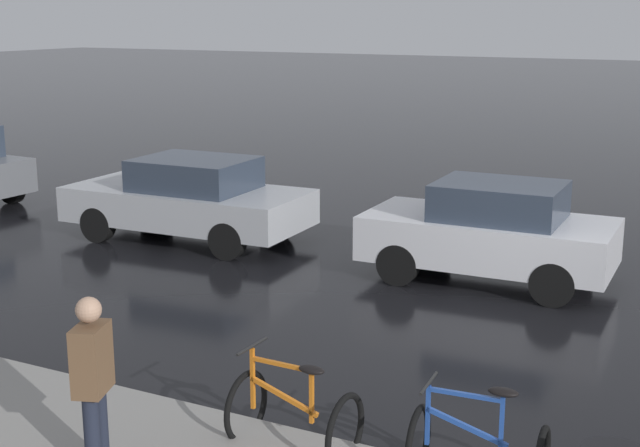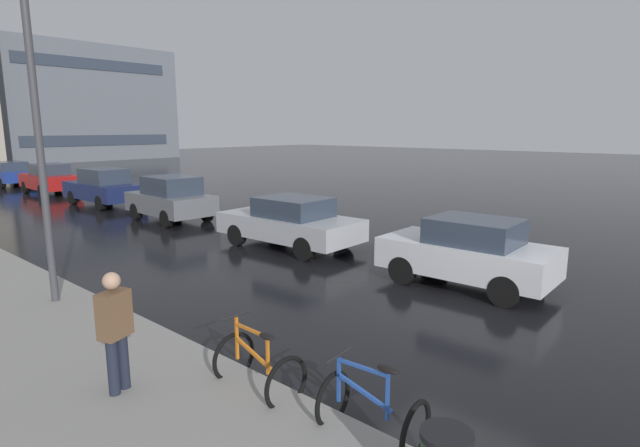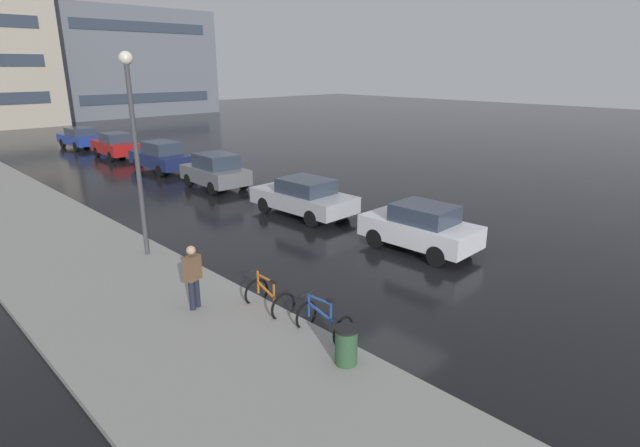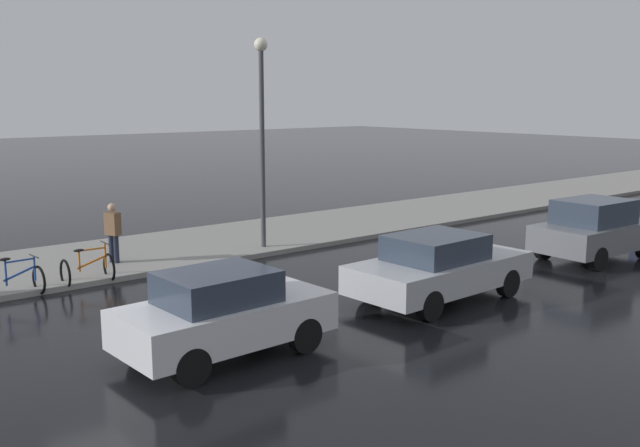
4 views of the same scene
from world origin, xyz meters
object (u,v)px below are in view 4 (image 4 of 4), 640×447
at_px(car_silver, 439,267).
at_px(streetlamp, 262,118).
at_px(car_white, 223,313).
at_px(pedestrian, 113,231).
at_px(bicycle_nearest, 15,282).
at_px(bicycle_second, 88,269).
at_px(car_grey, 595,229).

height_order(car_silver, streetlamp, streetlamp).
bearing_deg(car_white, pedestrian, 170.79).
distance_m(bicycle_nearest, bicycle_second, 1.73).
bearing_deg(car_silver, streetlamp, -178.98).
distance_m(car_silver, streetlamp, 7.39).
bearing_deg(streetlamp, car_white, -39.30).
relative_size(bicycle_second, pedestrian, 0.66).
distance_m(car_white, car_silver, 5.59).
distance_m(bicycle_second, streetlamp, 6.52).
xyz_separation_m(car_white, car_silver, (0.01, 5.59, -0.03)).
bearing_deg(bicycle_nearest, car_silver, 50.45).
bearing_deg(bicycle_second, pedestrian, 136.65).
distance_m(car_silver, pedestrian, 8.69).
relative_size(bicycle_second, car_white, 0.30).
xyz_separation_m(bicycle_second, car_grey, (6.23, 12.03, 0.46)).
distance_m(car_white, pedestrian, 7.60).
bearing_deg(car_silver, pedestrian, -149.79).
relative_size(car_silver, car_grey, 1.17).
bearing_deg(bicycle_nearest, car_grey, 66.17).
height_order(bicycle_second, pedestrian, pedestrian).
bearing_deg(car_silver, bicycle_second, -137.94).
xyz_separation_m(bicycle_nearest, streetlamp, (-0.64, 7.20, 3.51)).
xyz_separation_m(bicycle_nearest, car_white, (6.04, 1.74, 0.40)).
relative_size(bicycle_nearest, car_grey, 0.31).
bearing_deg(car_silver, bicycle_nearest, -129.55).
bearing_deg(bicycle_second, car_white, 0.12).
distance_m(bicycle_nearest, streetlamp, 8.04).
relative_size(bicycle_second, car_grey, 0.30).
xyz_separation_m(car_silver, car_grey, (0.03, 6.43, 0.09)).
xyz_separation_m(car_white, car_grey, (0.03, 12.02, 0.07)).
bearing_deg(bicycle_nearest, bicycle_second, 95.22).
relative_size(bicycle_second, streetlamp, 0.19).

